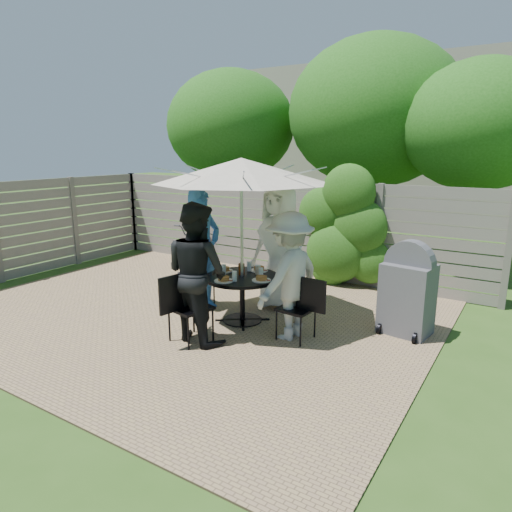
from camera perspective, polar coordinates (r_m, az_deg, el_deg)
The scene contains 23 objects.
backyard_envelope at distance 15.59m, azimuth 16.77°, elevation 13.45°, with size 60.00×60.00×5.00m.
patio_table at distance 6.46m, azimuth -1.74°, elevation -4.26°, with size 1.20×1.20×0.68m.
umbrella at distance 6.17m, azimuth -1.85°, elevation 10.61°, with size 2.74×2.74×2.31m.
chair_back at distance 7.22m, azimuth 3.55°, elevation -4.14°, with size 0.46×0.65×0.88m.
person_back at distance 6.94m, azimuth 2.95°, elevation 1.17°, with size 0.95×0.62×1.94m, color white.
chair_left at distance 7.20m, azimuth -7.32°, elevation -4.37°, with size 0.64×0.49×0.85m.
person_left at distance 6.92m, azimuth -6.76°, elevation 0.71°, with size 0.68×0.44×1.86m, color #2963B4.
chair_front at distance 5.90m, azimuth -8.25°, elevation -8.12°, with size 0.54×0.72×0.94m.
person_front at distance 5.79m, azimuth -7.42°, elevation -2.10°, with size 0.87×0.68×1.80m, color black.
chair_right at distance 5.95m, azimuth 5.12°, elevation -8.10°, with size 0.64×0.45×0.87m.
person_right at distance 5.84m, azimuth 4.17°, elevation -2.56°, with size 1.08×0.62×1.67m, color #AFB0AB.
plate_back at distance 6.65m, azimuth 0.38°, elevation -1.66°, with size 0.26×0.26×0.06m.
plate_left at distance 6.64m, azimuth -4.01°, elevation -1.72°, with size 0.26×0.26×0.06m.
plate_front at distance 6.15m, azimuth -4.06°, elevation -2.96°, with size 0.26×0.26×0.06m.
plate_right at distance 6.16m, azimuth 0.68°, elevation -2.89°, with size 0.26×0.26×0.06m.
glass_back at distance 6.64m, azimuth -0.87°, elevation -1.29°, with size 0.07×0.07×0.14m, color silver.
glass_left at distance 6.49m, azimuth -4.06°, elevation -1.67°, with size 0.07×0.07×0.14m, color silver.
glass_front at distance 6.13m, azimuth -2.71°, elevation -2.54°, with size 0.07×0.07×0.14m, color silver.
glass_right at distance 6.29m, azimuth 0.62°, elevation -2.12°, with size 0.07×0.07×0.14m, color silver.
syrup_jug at distance 6.46m, azimuth -1.84°, elevation -1.63°, with size 0.09×0.09×0.16m, color #59280C.
coffee_cup at distance 6.48m, azimuth 0.23°, elevation -1.75°, with size 0.08×0.08×0.12m, color #C6B293.
bicycle at distance 9.64m, azimuth -7.08°, elevation 1.51°, with size 0.62×1.79×0.94m, color #333338.
bbq_grill at distance 6.33m, azimuth 18.41°, elevation -4.32°, with size 0.69×0.56×1.28m.
Camera 1 is at (4.33, -4.71, 2.43)m, focal length 32.00 mm.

